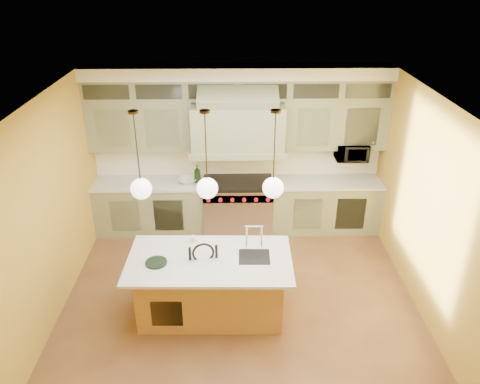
{
  "coord_description": "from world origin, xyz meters",
  "views": [
    {
      "loc": [
        -0.09,
        -5.18,
        4.42
      ],
      "look_at": [
        0.01,
        0.7,
        1.47
      ],
      "focal_mm": 35.0,
      "sensor_mm": 36.0,
      "label": 1
    }
  ],
  "objects_px": {
    "kitchen_island": "(211,284)",
    "microwave": "(351,152)",
    "range": "(238,205)",
    "counter_stool": "(205,281)"
  },
  "relations": [
    {
      "from": "kitchen_island",
      "to": "microwave",
      "type": "bearing_deg",
      "value": 46.17
    },
    {
      "from": "kitchen_island",
      "to": "microwave",
      "type": "xyz_separation_m",
      "value": [
        2.34,
        2.34,
        0.98
      ]
    },
    {
      "from": "kitchen_island",
      "to": "counter_stool",
      "type": "bearing_deg",
      "value": -108.49
    },
    {
      "from": "range",
      "to": "kitchen_island",
      "type": "xyz_separation_m",
      "value": [
        -0.39,
        -2.24,
        -0.01
      ]
    },
    {
      "from": "kitchen_island",
      "to": "microwave",
      "type": "distance_m",
      "value": 3.45
    },
    {
      "from": "range",
      "to": "microwave",
      "type": "distance_m",
      "value": 2.18
    },
    {
      "from": "kitchen_island",
      "to": "range",
      "type": "bearing_deg",
      "value": 81.19
    },
    {
      "from": "range",
      "to": "counter_stool",
      "type": "bearing_deg",
      "value": -100.75
    },
    {
      "from": "range",
      "to": "counter_stool",
      "type": "height_order",
      "value": "counter_stool"
    },
    {
      "from": "kitchen_island",
      "to": "counter_stool",
      "type": "xyz_separation_m",
      "value": [
        -0.06,
        -0.18,
        0.19
      ]
    }
  ]
}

